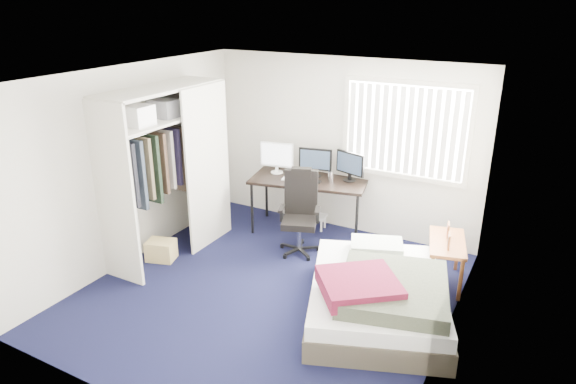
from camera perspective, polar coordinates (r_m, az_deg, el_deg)
The scene contains 10 objects.
ground at distance 6.16m, azimuth -2.09°, elevation -10.96°, with size 4.20×4.20×0.00m, color black.
room_shell at distance 5.52m, azimuth -2.30°, elevation 2.46°, with size 4.20×4.20×4.20m.
window_assembly at distance 6.97m, azimuth 12.89°, elevation 6.68°, with size 1.72×0.09×1.32m.
closet at distance 6.73m, azimuth -13.46°, elevation 3.92°, with size 0.64×1.84×2.22m.
desk at distance 7.35m, azimuth 2.42°, elevation 1.67°, with size 1.76×1.09×1.27m.
office_chair at distance 6.90m, azimuth 1.34°, elevation -3.17°, with size 0.69×0.69×1.14m.
footstool at distance 7.64m, azimuth 3.24°, elevation -2.89°, with size 0.28×0.23×0.22m.
nightstand at distance 6.38m, azimuth 17.24°, elevation -5.77°, with size 0.59×0.88×0.74m.
bed at distance 5.68m, azimuth 9.96°, elevation -11.13°, with size 1.98×2.26×0.63m.
pine_box at distance 6.98m, azimuth -13.92°, elevation -6.29°, with size 0.35×0.27×0.27m, color tan.
Camera 1 is at (2.69, -4.49, 3.26)m, focal length 32.00 mm.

